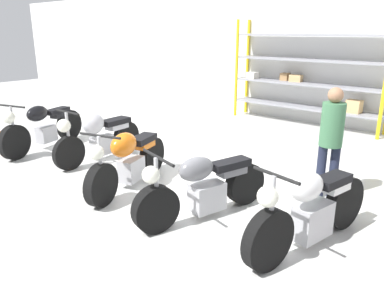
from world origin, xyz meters
The scene contains 9 objects.
ground_plane centered at (0.00, 0.00, 0.00)m, with size 30.00×30.00×0.00m, color silver.
back_wall centered at (0.00, 5.80, 1.80)m, with size 30.00×0.08×3.60m.
shelving_rack centered at (-0.51, 5.44, 1.30)m, with size 3.95×0.63×2.65m.
motorcycle_black centered at (-3.60, -0.09, 0.47)m, with size 0.89×2.11×1.04m.
motorcycle_silver centered at (-2.16, 0.23, 0.50)m, with size 0.62×1.97×1.04m.
motorcycle_orange centered at (-0.73, -0.25, 0.46)m, with size 0.88×1.99×1.02m.
motorcycle_grey centered at (0.75, -0.24, 0.41)m, with size 0.86×1.98×0.96m.
motorcycle_white centered at (2.09, -0.03, 0.45)m, with size 0.67×2.04×1.03m.
person_browsing centered at (1.72, 1.41, 0.94)m, with size 0.45×0.45×1.61m.
Camera 1 is at (3.54, -3.72, 2.35)m, focal length 35.00 mm.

